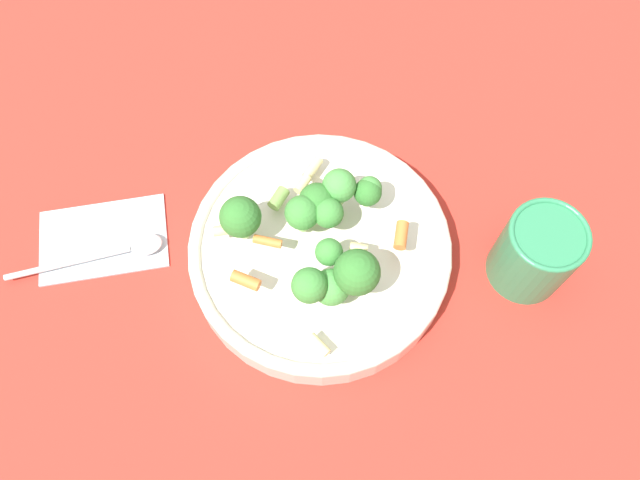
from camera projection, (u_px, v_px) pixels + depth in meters
name	position (u px, v px, depth m)	size (l,w,h in m)	color
ground_plane	(320.00, 259.00, 0.71)	(3.00, 3.00, 0.00)	#B72D23
bowl	(320.00, 251.00, 0.68)	(0.28, 0.28, 0.04)	silver
pasta_salad	(318.00, 235.00, 0.63)	(0.19, 0.19, 0.07)	#8CB766
cup	(536.00, 252.00, 0.65)	(0.08, 0.08, 0.10)	#2D7F51
napkin	(103.00, 238.00, 0.71)	(0.14, 0.17, 0.01)	#B2BCC6
spoon	(114.00, 252.00, 0.70)	(0.07, 0.17, 0.01)	silver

